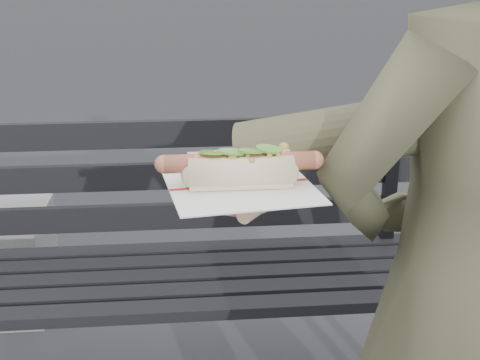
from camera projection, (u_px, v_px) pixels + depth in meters
name	position (u px, v px, depth m)	size (l,w,h in m)	color
park_bench	(166.00, 249.00, 1.92)	(1.50, 0.44, 0.88)	black
person	(464.00, 300.00, 1.10)	(0.58, 0.38, 1.59)	#484730
held_hotdog	(365.00, 140.00, 0.96)	(0.62, 0.31, 0.20)	#484730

